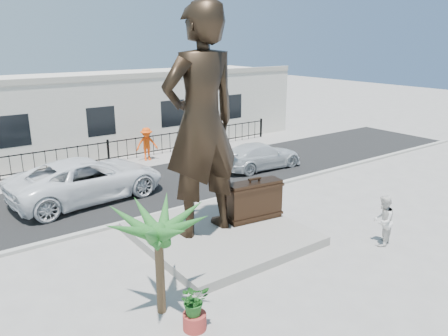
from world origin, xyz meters
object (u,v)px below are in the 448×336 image
object	(u,v)px
statue	(201,123)
suitcase	(254,200)
car_white	(88,179)
tourist	(383,221)

from	to	relation	value
statue	suitcase	xyz separation A→B (m)	(2.05, -0.27, -3.01)
car_white	statue	bearing A→B (deg)	-168.53
suitcase	car_white	xyz separation A→B (m)	(-3.87, 6.30, -0.11)
statue	car_white	bearing A→B (deg)	-73.97
suitcase	car_white	bearing A→B (deg)	129.07
tourist	car_white	xyz separation A→B (m)	(-6.35, 9.91, 0.04)
statue	suitcase	size ratio (longest dim) A/B	3.70
statue	suitcase	bearing A→B (deg)	171.78
statue	tourist	size ratio (longest dim) A/B	4.34
statue	tourist	distance (m)	6.75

